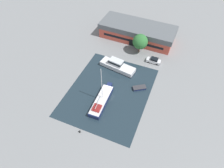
{
  "coord_description": "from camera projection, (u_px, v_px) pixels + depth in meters",
  "views": [
    {
      "loc": [
        14.57,
        -32.98,
        43.34
      ],
      "look_at": [
        0.0,
        2.05,
        1.0
      ],
      "focal_mm": 32.0,
      "sensor_mm": 36.0,
      "label": 1
    }
  ],
  "objects": [
    {
      "name": "mooring_bollard",
      "position": [
        80.0,
        131.0,
        47.53
      ],
      "size": [
        0.39,
        0.39,
        0.72
      ],
      "color": "black",
      "rests_on": "ground"
    },
    {
      "name": "warehouse_building",
      "position": [
        137.0,
        32.0,
        71.35
      ],
      "size": [
        26.65,
        11.03,
        5.37
      ],
      "rotation": [
        0.0,
        0.0,
        -0.02
      ],
      "color": "#C64C3D",
      "rests_on": "ground"
    },
    {
      "name": "quay_tree_near_building",
      "position": [
        140.0,
        42.0,
        64.71
      ],
      "size": [
        4.95,
        4.95,
        6.81
      ],
      "color": "brown",
      "rests_on": "ground"
    },
    {
      "name": "sailboat_moored",
      "position": [
        102.0,
        100.0,
        53.24
      ],
      "size": [
        3.38,
        12.12,
        11.78
      ],
      "rotation": [
        0.0,
        0.0,
        0.04
      ],
      "color": "#19234C",
      "rests_on": "water_canal"
    },
    {
      "name": "small_dinghy",
      "position": [
        139.0,
        88.0,
        56.72
      ],
      "size": [
        4.02,
        3.42,
        0.69
      ],
      "rotation": [
        0.0,
        0.0,
        5.3
      ],
      "color": "#19234C",
      "rests_on": "water_canal"
    },
    {
      "name": "parked_car",
      "position": [
        154.0,
        60.0,
        63.77
      ],
      "size": [
        4.45,
        1.88,
        1.81
      ],
      "rotation": [
        0.0,
        0.0,
        1.56
      ],
      "color": "silver",
      "rests_on": "ground"
    },
    {
      "name": "motor_cruiser",
      "position": [
        117.0,
        66.0,
        61.73
      ],
      "size": [
        11.6,
        5.07,
        3.19
      ],
      "rotation": [
        0.0,
        0.0,
        1.42
      ],
      "color": "silver",
      "rests_on": "water_canal"
    },
    {
      "name": "ground_plane",
      "position": [
        109.0,
        91.0,
        56.33
      ],
      "size": [
        440.0,
        440.0,
        0.0
      ],
      "primitive_type": "plane",
      "color": "gray"
    },
    {
      "name": "water_canal",
      "position": [
        109.0,
        91.0,
        56.33
      ],
      "size": [
        21.74,
        27.3,
        0.01
      ],
      "primitive_type": "cube",
      "color": "#1E2D38",
      "rests_on": "ground"
    }
  ]
}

